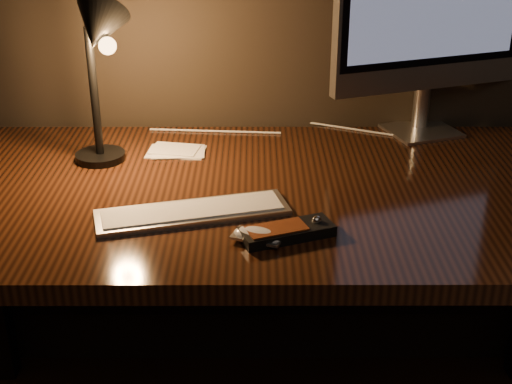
{
  "coord_description": "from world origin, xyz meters",
  "views": [
    {
      "loc": [
        -0.02,
        0.5,
        1.37
      ],
      "look_at": [
        -0.02,
        1.73,
        0.8
      ],
      "focal_mm": 50.0,
      "sensor_mm": 36.0,
      "label": 1
    }
  ],
  "objects_px": {
    "keyboard": "(193,212)",
    "media_remote": "(287,231)",
    "mouse": "(258,237)",
    "desk_lamp": "(98,52)",
    "monitor": "(435,5)",
    "desk": "(265,227)"
  },
  "relations": [
    {
      "from": "mouse",
      "to": "desk_lamp",
      "type": "bearing_deg",
      "value": 154.73
    },
    {
      "from": "monitor",
      "to": "desk_lamp",
      "type": "height_order",
      "value": "monitor"
    },
    {
      "from": "monitor",
      "to": "mouse",
      "type": "distance_m",
      "value": 0.76
    },
    {
      "from": "desk",
      "to": "monitor",
      "type": "relative_size",
      "value": 3.01
    },
    {
      "from": "monitor",
      "to": "keyboard",
      "type": "relative_size",
      "value": 1.44
    },
    {
      "from": "mouse",
      "to": "desk_lamp",
      "type": "xyz_separation_m",
      "value": [
        -0.33,
        0.35,
        0.25
      ]
    },
    {
      "from": "monitor",
      "to": "keyboard",
      "type": "height_order",
      "value": "monitor"
    },
    {
      "from": "monitor",
      "to": "keyboard",
      "type": "bearing_deg",
      "value": -159.44
    },
    {
      "from": "desk",
      "to": "media_remote",
      "type": "distance_m",
      "value": 0.32
    },
    {
      "from": "monitor",
      "to": "desk_lamp",
      "type": "bearing_deg",
      "value": 175.97
    },
    {
      "from": "monitor",
      "to": "mouse",
      "type": "xyz_separation_m",
      "value": [
        -0.41,
        -0.56,
        -0.31
      ]
    },
    {
      "from": "desk",
      "to": "desk_lamp",
      "type": "xyz_separation_m",
      "value": [
        -0.35,
        0.05,
        0.39
      ]
    },
    {
      "from": "mouse",
      "to": "media_remote",
      "type": "bearing_deg",
      "value": 38.73
    },
    {
      "from": "keyboard",
      "to": "media_remote",
      "type": "relative_size",
      "value": 2.04
    },
    {
      "from": "mouse",
      "to": "media_remote",
      "type": "distance_m",
      "value": 0.06
    },
    {
      "from": "monitor",
      "to": "desk_lamp",
      "type": "xyz_separation_m",
      "value": [
        -0.75,
        -0.21,
        -0.06
      ]
    },
    {
      "from": "mouse",
      "to": "media_remote",
      "type": "relative_size",
      "value": 0.51
    },
    {
      "from": "media_remote",
      "to": "desk_lamp",
      "type": "distance_m",
      "value": 0.57
    },
    {
      "from": "keyboard",
      "to": "desk_lamp",
      "type": "xyz_separation_m",
      "value": [
        -0.21,
        0.25,
        0.25
      ]
    },
    {
      "from": "keyboard",
      "to": "mouse",
      "type": "relative_size",
      "value": 4.02
    },
    {
      "from": "mouse",
      "to": "desk_lamp",
      "type": "distance_m",
      "value": 0.54
    },
    {
      "from": "desk",
      "to": "keyboard",
      "type": "distance_m",
      "value": 0.28
    }
  ]
}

